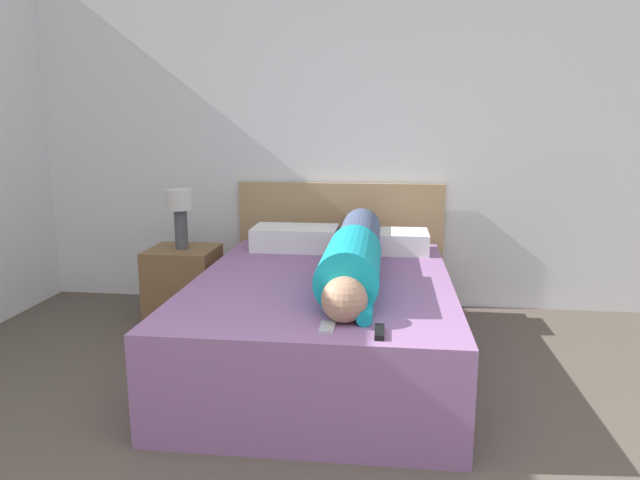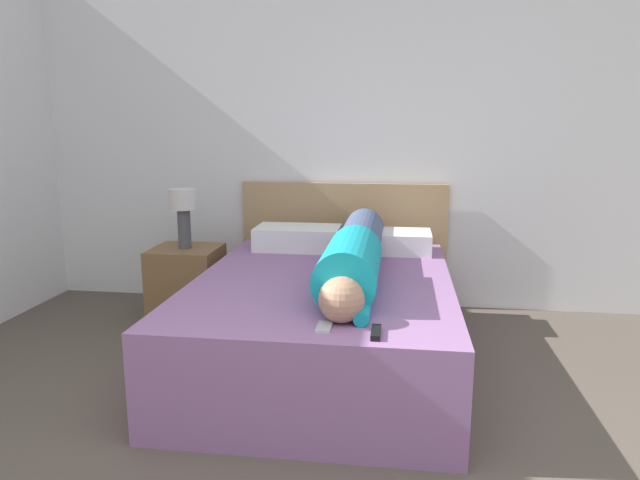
# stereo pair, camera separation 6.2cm
# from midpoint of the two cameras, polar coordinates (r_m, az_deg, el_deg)

# --- Properties ---
(wall_back) EXTENTS (6.31, 0.06, 2.60)m
(wall_back) POSITION_cam_midpoint_polar(r_m,az_deg,el_deg) (4.38, 5.46, 10.26)
(wall_back) COLOR white
(wall_back) RESTS_ON ground_plane
(bed) EXTENTS (1.45, 2.03, 0.53)m
(bed) POSITION_cam_midpoint_polar(r_m,az_deg,el_deg) (3.37, 0.89, -8.07)
(bed) COLOR #936699
(bed) RESTS_ON ground_plane
(headboard) EXTENTS (1.57, 0.04, 0.95)m
(headboard) POSITION_cam_midpoint_polar(r_m,az_deg,el_deg) (4.42, 2.74, -0.46)
(headboard) COLOR tan
(headboard) RESTS_ON ground_plane
(nightstand) EXTENTS (0.46, 0.44, 0.54)m
(nightstand) POSITION_cam_midpoint_polar(r_m,az_deg,el_deg) (4.18, -12.74, -4.36)
(nightstand) COLOR brown
(nightstand) RESTS_ON ground_plane
(table_lamp) EXTENTS (0.19, 0.19, 0.42)m
(table_lamp) POSITION_cam_midpoint_polar(r_m,az_deg,el_deg) (4.07, -13.08, 3.12)
(table_lamp) COLOR #4C4C51
(table_lamp) RESTS_ON nightstand
(person_lying) EXTENTS (0.30, 1.76, 0.30)m
(person_lying) POSITION_cam_midpoint_polar(r_m,az_deg,el_deg) (3.26, 4.08, -1.38)
(person_lying) COLOR tan
(person_lying) RESTS_ON bed
(pillow_near_headboard) EXTENTS (0.59, 0.35, 0.16)m
(pillow_near_headboard) POSITION_cam_midpoint_polar(r_m,az_deg,el_deg) (4.02, -1.77, 0.22)
(pillow_near_headboard) COLOR white
(pillow_near_headboard) RESTS_ON bed
(pillow_second) EXTENTS (0.56, 0.35, 0.14)m
(pillow_second) POSITION_cam_midpoint_polar(r_m,az_deg,el_deg) (3.96, 7.43, -0.15)
(pillow_second) COLOR white
(pillow_second) RESTS_ON bed
(tv_remote) EXTENTS (0.04, 0.15, 0.02)m
(tv_remote) POSITION_cam_midpoint_polar(r_m,az_deg,el_deg) (2.43, 6.35, -9.18)
(tv_remote) COLOR black
(tv_remote) RESTS_ON bed
(cell_phone) EXTENTS (0.06, 0.13, 0.01)m
(cell_phone) POSITION_cam_midpoint_polar(r_m,az_deg,el_deg) (2.49, 1.14, -8.70)
(cell_phone) COLOR #B2B7BC
(cell_phone) RESTS_ON bed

